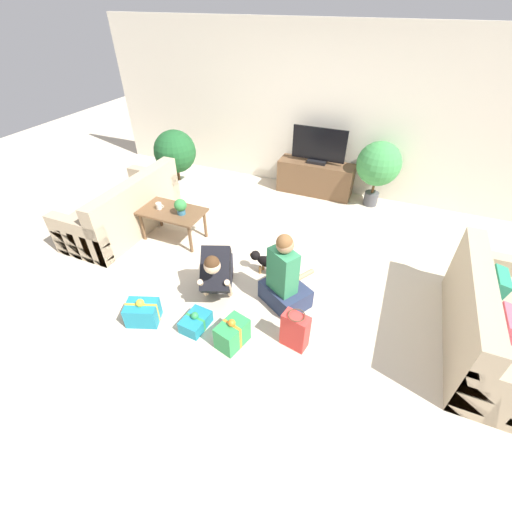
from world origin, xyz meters
name	(u,v)px	position (x,y,z in m)	size (l,w,h in m)	color
ground_plane	(272,272)	(0.00, 0.00, 0.00)	(16.00, 16.00, 0.00)	beige
wall_back	(332,114)	(0.00, 2.63, 1.30)	(8.40, 0.06, 2.60)	silver
sofa_left	(124,211)	(-2.41, 0.12, 0.30)	(0.87, 1.80, 0.83)	tan
sofa_right	(495,327)	(2.41, -0.26, 0.30)	(0.87, 1.80, 0.83)	tan
coffee_table	(172,214)	(-1.59, 0.17, 0.40)	(0.91, 0.53, 0.46)	brown
tv_console	(315,178)	(-0.09, 2.36, 0.28)	(1.30, 0.41, 0.56)	brown
tv	(319,148)	(-0.09, 2.36, 0.82)	(0.91, 0.20, 0.59)	black
potted_plant_back_right	(378,165)	(0.90, 2.31, 0.70)	(0.69, 0.69, 1.07)	#4C4C51
potted_plant_corner_left	(175,154)	(-2.27, 1.37, 0.74)	(0.69, 0.69, 1.13)	beige
person_kneeling	(217,271)	(-0.46, -0.61, 0.33)	(0.57, 0.83, 0.77)	#23232D
person_sitting	(284,280)	(0.31, -0.47, 0.35)	(0.65, 0.62, 0.97)	#283351
dog	(266,261)	(-0.07, -0.06, 0.19)	(0.51, 0.17, 0.29)	black
gift_box_a	(232,334)	(0.02, -1.22, 0.14)	(0.30, 0.38, 0.35)	#2D934C
gift_box_b	(143,312)	(-1.01, -1.33, 0.13)	(0.41, 0.36, 0.31)	teal
gift_box_c	(196,322)	(-0.44, -1.18, 0.08)	(0.26, 0.34, 0.21)	teal
gift_bag_a	(295,330)	(0.61, -0.99, 0.21)	(0.29, 0.20, 0.44)	red
mug	(159,206)	(-1.77, 0.14, 0.51)	(0.12, 0.08, 0.09)	silver
tabletop_plant	(180,206)	(-1.40, 0.14, 0.59)	(0.17, 0.17, 0.22)	#336B84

